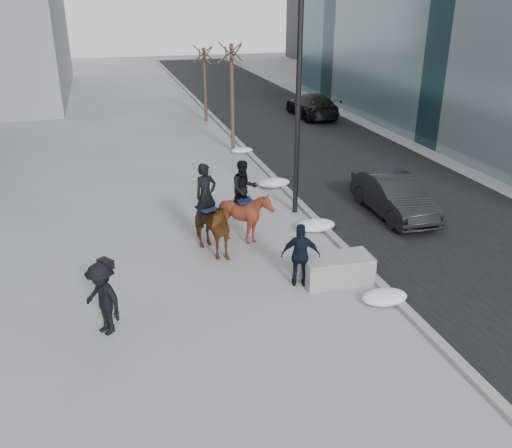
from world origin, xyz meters
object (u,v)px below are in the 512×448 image
object	(u,v)px
car_near	(394,196)
mounted_left	(208,222)
mounted_right	(245,210)
planter	(337,269)

from	to	relation	value
car_near	mounted_left	bearing A→B (deg)	-167.85
mounted_left	mounted_right	size ratio (longest dim) A/B	1.06
car_near	mounted_left	size ratio (longest dim) A/B	1.53
planter	car_near	xyz separation A→B (m)	(3.84, 3.94, 0.32)
planter	mounted_right	distance (m)	3.68
mounted_left	mounted_right	world-z (taller)	mounted_left
mounted_right	car_near	bearing A→B (deg)	7.71
mounted_left	mounted_right	distance (m)	1.40
car_near	mounted_right	xyz separation A→B (m)	(-5.56, -0.75, 0.35)
planter	mounted_left	bearing A→B (deg)	138.87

